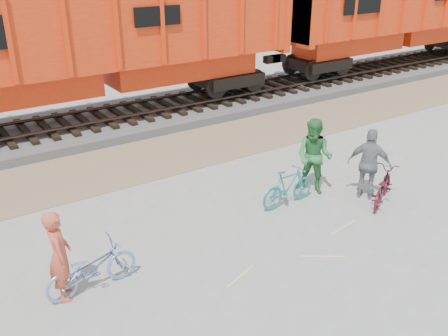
{
  "coord_description": "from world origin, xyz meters",
  "views": [
    {
      "loc": [
        -5.69,
        -7.26,
        5.85
      ],
      "look_at": [
        0.14,
        1.5,
        1.16
      ],
      "focal_mm": 40.0,
      "sensor_mm": 36.0,
      "label": 1
    }
  ],
  "objects": [
    {
      "name": "bicycle_blue",
      "position": [
        -3.51,
        0.4,
        0.46
      ],
      "size": [
        1.8,
        0.73,
        0.93
      ],
      "primitive_type": "imported",
      "rotation": [
        0.0,
        0.0,
        1.64
      ],
      "color": "#7694C6",
      "rests_on": "ground"
    },
    {
      "name": "hopper_car_center",
      "position": [
        0.17,
        9.0,
        3.01
      ],
      "size": [
        14.0,
        3.13,
        4.65
      ],
      "color": "black",
      "rests_on": "track"
    },
    {
      "name": "person_woman",
      "position": [
        3.57,
        0.16,
        0.91
      ],
      "size": [
        0.95,
        1.14,
        1.83
      ],
      "primitive_type": "imported",
      "rotation": [
        0.0,
        0.0,
        2.13
      ],
      "color": "slate",
      "rests_on": "ground"
    },
    {
      "name": "track",
      "position": [
        0.0,
        9.0,
        0.47
      ],
      "size": [
        120.0,
        2.6,
        0.24
      ],
      "color": "black",
      "rests_on": "ballast_bed"
    },
    {
      "name": "person_man",
      "position": [
        2.66,
        1.16,
        0.98
      ],
      "size": [
        1.1,
        1.19,
        1.96
      ],
      "primitive_type": "imported",
      "rotation": [
        0.0,
        0.0,
        -1.08
      ],
      "color": "#2F773A",
      "rests_on": "ground"
    },
    {
      "name": "bicycle_maroon",
      "position": [
        3.67,
        -0.24,
        0.43
      ],
      "size": [
        1.73,
        1.3,
        0.87
      ],
      "primitive_type": "imported",
      "rotation": [
        0.0,
        0.0,
        2.07
      ],
      "color": "#511320",
      "rests_on": "ground"
    },
    {
      "name": "hopper_car_right",
      "position": [
        15.17,
        9.0,
        3.01
      ],
      "size": [
        14.0,
        3.13,
        4.65
      ],
      "color": "black",
      "rests_on": "track"
    },
    {
      "name": "person_solo",
      "position": [
        -4.01,
        0.5,
        0.87
      ],
      "size": [
        0.53,
        0.7,
        1.74
      ],
      "primitive_type": "imported",
      "rotation": [
        0.0,
        0.0,
        1.38
      ],
      "color": "#CE4D35",
      "rests_on": "ground"
    },
    {
      "name": "ballast_bed",
      "position": [
        0.0,
        9.0,
        0.15
      ],
      "size": [
        120.0,
        4.0,
        0.3
      ],
      "primitive_type": "cube",
      "color": "slate",
      "rests_on": "ground"
    },
    {
      "name": "bicycle_teal",
      "position": [
        1.66,
        0.96,
        0.48
      ],
      "size": [
        1.61,
        0.51,
        0.96
      ],
      "primitive_type": "imported",
      "rotation": [
        0.0,
        0.0,
        1.61
      ],
      "color": "teal",
      "rests_on": "ground"
    },
    {
      "name": "ground",
      "position": [
        0.0,
        0.0,
        0.0
      ],
      "size": [
        120.0,
        120.0,
        0.0
      ],
      "primitive_type": "plane",
      "color": "#9E9E99",
      "rests_on": "ground"
    },
    {
      "name": "gravel_strip",
      "position": [
        0.0,
        5.5,
        0.01
      ],
      "size": [
        120.0,
        3.0,
        0.02
      ],
      "primitive_type": "cube",
      "color": "#9A7F5F",
      "rests_on": "ground"
    }
  ]
}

